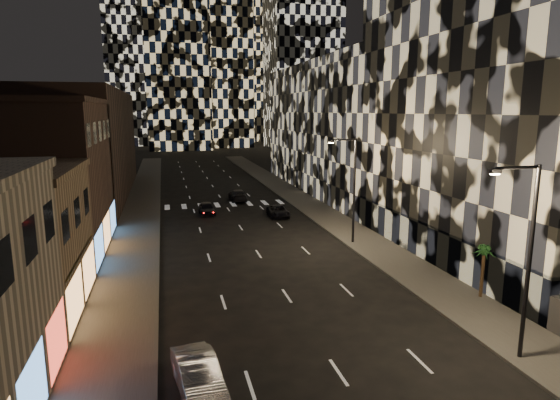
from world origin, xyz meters
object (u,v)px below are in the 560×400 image
streetlight_far (352,183)px  car_dark_midlane (207,208)px  car_dark_oncoming (238,195)px  car_silver_parked (198,376)px  car_dark_rightlane (278,211)px  palm_tree (484,254)px  streetlight_near (526,250)px

streetlight_far → car_dark_midlane: (-11.05, 14.91, -4.67)m
car_dark_midlane → car_dark_oncoming: car_dark_oncoming is taller
car_silver_parked → car_dark_midlane: 34.13m
car_silver_parked → car_dark_rightlane: (10.91, 30.80, -0.14)m
car_dark_midlane → palm_tree: palm_tree is taller
streetlight_far → car_dark_rightlane: (-3.60, 11.75, -4.74)m
car_dark_oncoming → palm_tree: bearing=106.4°
streetlight_far → palm_tree: (3.15, -13.33, -2.50)m
car_silver_parked → car_dark_rightlane: car_silver_parked is taller
car_dark_midlane → palm_tree: size_ratio=1.23×
car_dark_midlane → car_dark_rightlane: bearing=-24.7°
streetlight_far → car_dark_oncoming: 23.50m
car_dark_midlane → palm_tree: bearing=-65.1°
car_dark_oncoming → car_dark_rightlane: bearing=106.5°
car_dark_midlane → car_dark_oncoming: bearing=55.6°
streetlight_far → car_silver_parked: (-14.50, -19.05, -4.60)m
palm_tree → car_dark_oncoming: bearing=105.1°
palm_tree → car_dark_rightlane: bearing=105.0°
streetlight_far → car_dark_midlane: streetlight_far is taller
car_silver_parked → car_dark_oncoming: car_silver_parked is taller
car_dark_oncoming → palm_tree: palm_tree is taller
streetlight_near → streetlight_far: size_ratio=1.00×
streetlight_far → car_silver_parked: streetlight_far is taller
palm_tree → streetlight_near: bearing=-115.2°
car_dark_rightlane → car_silver_parked: bearing=-107.2°
car_dark_rightlane → palm_tree: 26.07m
car_dark_rightlane → streetlight_near: bearing=-81.2°
car_dark_midlane → car_silver_parked: bearing=-97.6°
streetlight_near → car_dark_midlane: size_ratio=2.23×
streetlight_near → car_dark_rightlane: 32.31m
palm_tree → car_dark_midlane: bearing=116.7°
streetlight_near → car_dark_oncoming: size_ratio=1.80×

